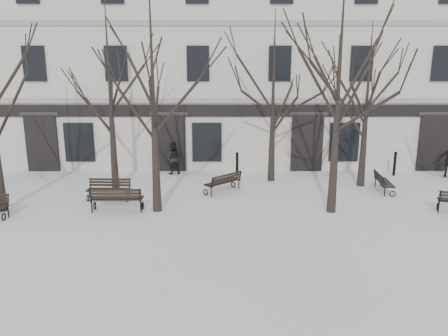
{
  "coord_description": "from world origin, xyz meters",
  "views": [
    {
      "loc": [
        -0.79,
        -13.96,
        5.48
      ],
      "look_at": [
        -0.74,
        3.0,
        1.35
      ],
      "focal_mm": 35.0,
      "sensor_mm": 36.0,
      "label": 1
    }
  ],
  "objects_px": {
    "tree_1": "(152,70)",
    "bench_3": "(109,189)",
    "bench_1": "(117,198)",
    "bench_5": "(383,181)",
    "bench_4": "(224,182)",
    "tree_2": "(340,59)"
  },
  "relations": [
    {
      "from": "tree_1",
      "to": "bench_3",
      "type": "xyz_separation_m",
      "value": [
        -2.16,
        1.38,
        -4.75
      ]
    },
    {
      "from": "bench_1",
      "to": "bench_5",
      "type": "xyz_separation_m",
      "value": [
        10.89,
        2.61,
        -0.08
      ]
    },
    {
      "from": "bench_4",
      "to": "bench_5",
      "type": "bearing_deg",
      "value": 137.45
    },
    {
      "from": "tree_1",
      "to": "bench_1",
      "type": "distance_m",
      "value": 4.92
    },
    {
      "from": "tree_2",
      "to": "bench_3",
      "type": "relative_size",
      "value": 5.15
    },
    {
      "from": "tree_2",
      "to": "bench_3",
      "type": "bearing_deg",
      "value": 170.26
    },
    {
      "from": "tree_2",
      "to": "bench_3",
      "type": "xyz_separation_m",
      "value": [
        -8.71,
        1.49,
        -5.11
      ]
    },
    {
      "from": "bench_3",
      "to": "bench_5",
      "type": "height_order",
      "value": "bench_3"
    },
    {
      "from": "bench_4",
      "to": "bench_1",
      "type": "bearing_deg",
      "value": -12.09
    },
    {
      "from": "tree_2",
      "to": "bench_1",
      "type": "height_order",
      "value": "tree_2"
    },
    {
      "from": "tree_1",
      "to": "tree_2",
      "type": "bearing_deg",
      "value": -1.04
    },
    {
      "from": "tree_2",
      "to": "bench_5",
      "type": "distance_m",
      "value": 6.43
    },
    {
      "from": "tree_1",
      "to": "bench_4",
      "type": "xyz_separation_m",
      "value": [
        2.51,
        2.37,
        -4.74
      ]
    },
    {
      "from": "tree_1",
      "to": "bench_5",
      "type": "distance_m",
      "value": 10.84
    },
    {
      "from": "bench_4",
      "to": "bench_5",
      "type": "distance_m",
      "value": 6.9
    },
    {
      "from": "tree_1",
      "to": "tree_2",
      "type": "distance_m",
      "value": 6.56
    },
    {
      "from": "bench_1",
      "to": "bench_3",
      "type": "distance_m",
      "value": 1.62
    },
    {
      "from": "tree_2",
      "to": "tree_1",
      "type": "bearing_deg",
      "value": 178.96
    },
    {
      "from": "bench_1",
      "to": "bench_4",
      "type": "height_order",
      "value": "bench_1"
    },
    {
      "from": "bench_1",
      "to": "bench_3",
      "type": "bearing_deg",
      "value": -66.47
    },
    {
      "from": "tree_2",
      "to": "bench_1",
      "type": "distance_m",
      "value": 9.49
    },
    {
      "from": "bench_5",
      "to": "tree_1",
      "type": "bearing_deg",
      "value": 110.13
    }
  ]
}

